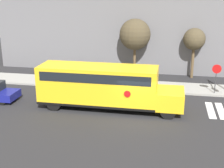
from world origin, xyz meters
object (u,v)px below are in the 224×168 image
school_bus (103,85)px  stop_sign (216,75)px  tree_near_sidewalk (194,40)px  tree_far_sidewalk (135,35)px

school_bus → stop_sign: bearing=29.0°
school_bus → tree_near_sidewalk: (6.59, 9.32, 1.91)m
tree_far_sidewalk → tree_near_sidewalk: bearing=3.2°
tree_near_sidewalk → tree_far_sidewalk: size_ratio=0.86×
stop_sign → tree_near_sidewalk: tree_near_sidewalk is taller
stop_sign → school_bus: bearing=-151.0°
school_bus → tree_near_sidewalk: size_ratio=2.13×
tree_far_sidewalk → stop_sign: bearing=-32.5°
school_bus → stop_sign: (8.16, 4.52, -0.08)m
school_bus → tree_far_sidewalk: (1.10, 9.01, 2.27)m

